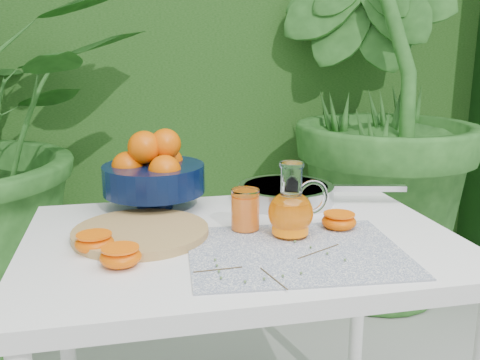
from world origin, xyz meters
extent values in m
cube|color=#184513|center=(0.00, 2.20, 1.25)|extent=(8.00, 1.20, 2.50)
imported|color=#23531C|center=(0.80, 1.22, 0.96)|extent=(2.52, 2.52, 1.92)
cube|color=white|center=(-0.08, 0.04, 0.73)|extent=(1.00, 0.70, 0.04)
cylinder|color=white|center=(-0.53, 0.34, 0.35)|extent=(0.04, 0.04, 0.71)
cylinder|color=white|center=(0.37, 0.34, 0.35)|extent=(0.04, 0.04, 0.71)
cube|color=#0E1F4E|center=(0.01, -0.09, 0.75)|extent=(0.49, 0.39, 0.00)
cylinder|color=tan|center=(-0.31, 0.08, 0.76)|extent=(0.37, 0.37, 0.02)
cylinder|color=black|center=(-0.27, 0.31, 0.77)|extent=(0.13, 0.13, 0.04)
cylinder|color=black|center=(-0.27, 0.31, 0.83)|extent=(0.36, 0.36, 0.08)
sphere|color=#EA5B02|center=(-0.34, 0.32, 0.87)|extent=(0.11, 0.11, 0.09)
sphere|color=#EA5B02|center=(-0.22, 0.37, 0.87)|extent=(0.11, 0.11, 0.09)
sphere|color=#EA5B02|center=(-0.24, 0.25, 0.87)|extent=(0.11, 0.11, 0.09)
sphere|color=#EA5B02|center=(-0.29, 0.38, 0.87)|extent=(0.11, 0.11, 0.09)
sphere|color=#EA5B02|center=(-0.29, 0.31, 0.92)|extent=(0.12, 0.12, 0.09)
sphere|color=#EA5B02|center=(-0.23, 0.31, 0.93)|extent=(0.11, 0.11, 0.08)
cylinder|color=white|center=(0.03, 0.01, 0.76)|extent=(0.10, 0.10, 0.01)
ellipsoid|color=white|center=(0.03, 0.01, 0.81)|extent=(0.12, 0.12, 0.10)
cylinder|color=white|center=(0.03, 0.01, 0.89)|extent=(0.06, 0.06, 0.07)
cylinder|color=white|center=(0.03, 0.01, 0.92)|extent=(0.06, 0.06, 0.01)
torus|color=white|center=(0.08, 0.02, 0.84)|extent=(0.08, 0.02, 0.08)
cylinder|color=orange|center=(0.03, 0.01, 0.80)|extent=(0.10, 0.10, 0.07)
cylinder|color=white|center=(-0.07, 0.07, 0.80)|extent=(0.09, 0.09, 0.10)
cylinder|color=orange|center=(-0.07, 0.07, 0.80)|extent=(0.08, 0.08, 0.08)
cylinder|color=#FF6607|center=(-0.07, 0.07, 0.84)|extent=(0.07, 0.07, 0.00)
cylinder|color=silver|center=(0.10, 0.29, 0.77)|extent=(0.33, 0.33, 0.05)
cylinder|color=#BCBCC1|center=(0.10, 0.29, 0.80)|extent=(0.29, 0.29, 0.01)
cube|color=silver|center=(0.33, 0.23, 0.79)|extent=(0.20, 0.07, 0.02)
ellipsoid|color=#EA5B02|center=(-0.36, -0.08, 0.77)|extent=(0.11, 0.11, 0.04)
cylinder|color=#FF6607|center=(-0.36, -0.08, 0.79)|extent=(0.10, 0.10, 0.00)
ellipsoid|color=#EA5B02|center=(-0.41, 0.01, 0.77)|extent=(0.11, 0.11, 0.04)
cylinder|color=#FF6607|center=(-0.41, 0.01, 0.79)|extent=(0.10, 0.10, 0.00)
ellipsoid|color=#EA5B02|center=(0.16, 0.04, 0.77)|extent=(0.11, 0.11, 0.04)
cylinder|color=#FF6607|center=(0.16, 0.04, 0.79)|extent=(0.10, 0.10, 0.00)
cylinder|color=#4F3D24|center=(-0.08, -0.22, 0.76)|extent=(0.03, 0.11, 0.00)
sphere|color=#55753D|center=(-0.13, -0.22, 0.76)|extent=(0.01, 0.01, 0.01)
sphere|color=#55753D|center=(-0.10, -0.22, 0.76)|extent=(0.01, 0.01, 0.01)
sphere|color=#55753D|center=(-0.06, -0.21, 0.76)|extent=(0.01, 0.01, 0.01)
sphere|color=#55753D|center=(-0.02, -0.21, 0.76)|extent=(0.01, 0.01, 0.01)
cylinder|color=#4F3D24|center=(0.06, -0.10, 0.76)|extent=(0.11, 0.06, 0.00)
sphere|color=#55753D|center=(0.02, -0.04, 0.76)|extent=(0.01, 0.01, 0.01)
sphere|color=#55753D|center=(0.04, -0.08, 0.76)|extent=(0.01, 0.01, 0.01)
sphere|color=#55753D|center=(0.07, -0.12, 0.76)|extent=(0.01, 0.01, 0.01)
sphere|color=#55753D|center=(0.09, -0.16, 0.76)|extent=(0.01, 0.01, 0.01)
cylinder|color=#4F3D24|center=(-0.17, -0.15, 0.76)|extent=(0.10, 0.01, 0.00)
sphere|color=#55753D|center=(-0.17, -0.20, 0.76)|extent=(0.01, 0.01, 0.01)
sphere|color=#55753D|center=(-0.17, -0.17, 0.76)|extent=(0.01, 0.01, 0.01)
sphere|color=#55753D|center=(-0.17, -0.14, 0.76)|extent=(0.01, 0.01, 0.01)
sphere|color=#55753D|center=(-0.17, -0.11, 0.76)|extent=(0.01, 0.01, 0.01)
camera|label=1|loc=(-0.34, -1.12, 1.18)|focal=40.00mm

